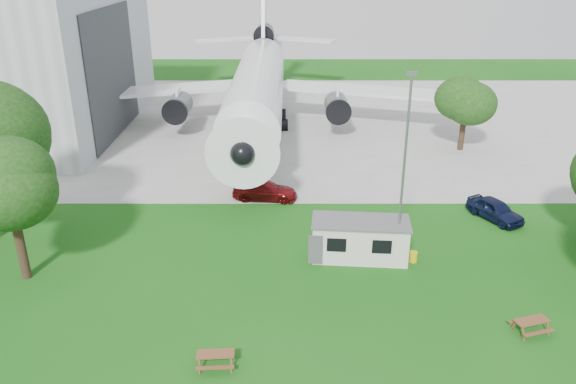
{
  "coord_description": "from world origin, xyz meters",
  "views": [
    {
      "loc": [
        1.2,
        -25.33,
        18.28
      ],
      "look_at": [
        1.23,
        8.0,
        4.0
      ],
      "focal_mm": 35.0,
      "sensor_mm": 36.0,
      "label": 1
    }
  ],
  "objects_px": {
    "picnic_west": "(216,366)",
    "picnic_east": "(530,332)",
    "airliner": "(258,81)",
    "site_cabin": "(360,239)"
  },
  "relations": [
    {
      "from": "picnic_west",
      "to": "picnic_east",
      "type": "relative_size",
      "value": 1.0
    },
    {
      "from": "picnic_east",
      "to": "picnic_west",
      "type": "bearing_deg",
      "value": 172.03
    },
    {
      "from": "airliner",
      "to": "site_cabin",
      "type": "height_order",
      "value": "airliner"
    },
    {
      "from": "picnic_east",
      "to": "airliner",
      "type": "bearing_deg",
      "value": 95.99
    },
    {
      "from": "picnic_west",
      "to": "site_cabin",
      "type": "bearing_deg",
      "value": 48.95
    },
    {
      "from": "airliner",
      "to": "picnic_west",
      "type": "xyz_separation_m",
      "value": [
        -0.23,
        -39.75,
        -5.27
      ]
    },
    {
      "from": "picnic_east",
      "to": "site_cabin",
      "type": "bearing_deg",
      "value": 118.26
    },
    {
      "from": "airliner",
      "to": "picnic_east",
      "type": "bearing_deg",
      "value": -66.89
    },
    {
      "from": "airliner",
      "to": "site_cabin",
      "type": "relative_size",
      "value": 6.96
    },
    {
      "from": "airliner",
      "to": "site_cabin",
      "type": "distance_m",
      "value": 30.57
    }
  ]
}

